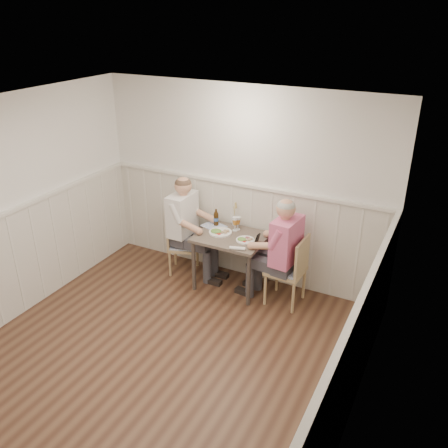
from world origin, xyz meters
name	(u,v)px	position (x,y,z in m)	size (l,w,h in m)	color
ground_plane	(149,369)	(0.00, 0.00, 0.00)	(4.50, 4.50, 0.00)	#43281B
room_shell	(138,239)	(0.00, 0.00, 1.52)	(4.04, 4.54, 2.60)	white
wainscot	(182,282)	(0.00, 0.69, 0.69)	(4.00, 4.49, 1.34)	silver
dining_table	(231,243)	(0.04, 1.84, 0.65)	(0.88, 0.70, 0.75)	#4F463B
chair_right	(290,268)	(0.86, 1.82, 0.50)	(0.45, 0.45, 0.92)	tan
chair_left	(180,243)	(-0.78, 1.88, 0.44)	(0.48, 0.48, 0.80)	tan
man_in_pink	(282,260)	(0.76, 1.79, 0.60)	(0.69, 0.48, 1.43)	#3F3F47
diner_cream	(186,234)	(-0.68, 1.89, 0.60)	(0.66, 0.46, 1.44)	#3F3F47
plate_man	(245,239)	(0.25, 1.79, 0.77)	(0.24, 0.24, 0.06)	white
plate_diner	(219,231)	(-0.14, 1.84, 0.77)	(0.30, 0.30, 0.08)	white
beer_glass_a	(238,221)	(0.03, 2.05, 0.87)	(0.07, 0.07, 0.18)	silver
beer_glass_b	(235,222)	(0.01, 2.00, 0.88)	(0.08, 0.08, 0.19)	silver
beer_bottle	(216,218)	(-0.28, 2.03, 0.85)	(0.07, 0.07, 0.24)	#301D09
rolled_napkin	(237,248)	(0.27, 1.53, 0.77)	(0.20, 0.10, 0.04)	white
grass_vase	(234,214)	(-0.08, 2.15, 0.91)	(0.04, 0.04, 0.36)	silver
gingham_mat	(214,226)	(-0.30, 1.99, 0.75)	(0.35, 0.31, 0.01)	#4B69AC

